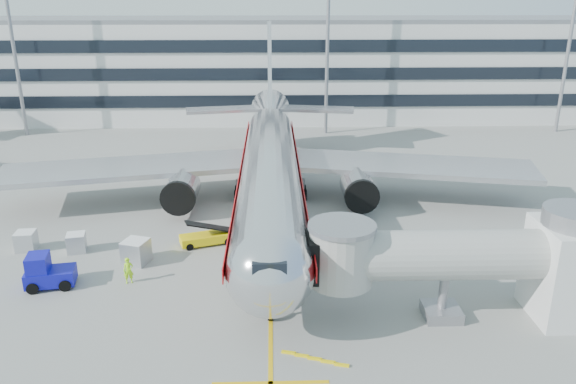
{
  "coord_description": "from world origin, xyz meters",
  "views": [
    {
      "loc": [
        0.19,
        -37.87,
        18.59
      ],
      "look_at": [
        1.42,
        4.25,
        4.0
      ],
      "focal_mm": 35.0,
      "sensor_mm": 36.0,
      "label": 1
    }
  ],
  "objects_px": {
    "cargo_container_right": "(76,243)",
    "ramp_worker": "(128,271)",
    "cargo_container_front": "(136,252)",
    "belt_loader": "(207,237)",
    "main_jet": "(270,163)",
    "baggage_tug": "(47,273)",
    "cargo_container_left": "(26,241)"
  },
  "relations": [
    {
      "from": "cargo_container_front",
      "to": "ramp_worker",
      "type": "height_order",
      "value": "ramp_worker"
    },
    {
      "from": "cargo_container_left",
      "to": "cargo_container_front",
      "type": "distance_m",
      "value": 9.4
    },
    {
      "from": "main_jet",
      "to": "cargo_container_right",
      "type": "bearing_deg",
      "value": -147.57
    },
    {
      "from": "belt_loader",
      "to": "cargo_container_right",
      "type": "height_order",
      "value": "belt_loader"
    },
    {
      "from": "main_jet",
      "to": "ramp_worker",
      "type": "xyz_separation_m",
      "value": [
        -9.74,
        -14.75,
        -3.3
      ]
    },
    {
      "from": "main_jet",
      "to": "baggage_tug",
      "type": "height_order",
      "value": "main_jet"
    },
    {
      "from": "cargo_container_front",
      "to": "cargo_container_right",
      "type": "bearing_deg",
      "value": 157.35
    },
    {
      "from": "main_jet",
      "to": "ramp_worker",
      "type": "relative_size",
      "value": 27.38
    },
    {
      "from": "main_jet",
      "to": "cargo_container_right",
      "type": "distance_m",
      "value": 18.1
    },
    {
      "from": "main_jet",
      "to": "ramp_worker",
      "type": "height_order",
      "value": "main_jet"
    },
    {
      "from": "cargo_container_left",
      "to": "cargo_container_front",
      "type": "height_order",
      "value": "cargo_container_front"
    },
    {
      "from": "main_jet",
      "to": "baggage_tug",
      "type": "relative_size",
      "value": 14.83
    },
    {
      "from": "main_jet",
      "to": "cargo_container_left",
      "type": "xyz_separation_m",
      "value": [
        -18.99,
        -9.13,
        -3.47
      ]
    },
    {
      "from": "cargo_container_right",
      "to": "cargo_container_front",
      "type": "distance_m",
      "value": 5.49
    },
    {
      "from": "ramp_worker",
      "to": "cargo_container_right",
      "type": "bearing_deg",
      "value": 118.45
    },
    {
      "from": "belt_loader",
      "to": "cargo_container_front",
      "type": "xyz_separation_m",
      "value": [
        -4.86,
        -3.19,
        0.3
      ]
    },
    {
      "from": "belt_loader",
      "to": "baggage_tug",
      "type": "relative_size",
      "value": 1.31
    },
    {
      "from": "ramp_worker",
      "to": "main_jet",
      "type": "bearing_deg",
      "value": 39.9
    },
    {
      "from": "ramp_worker",
      "to": "cargo_container_left",
      "type": "bearing_deg",
      "value": 132.04
    },
    {
      "from": "cargo_container_front",
      "to": "belt_loader",
      "type": "bearing_deg",
      "value": 33.28
    },
    {
      "from": "main_jet",
      "to": "cargo_container_left",
      "type": "distance_m",
      "value": 21.35
    },
    {
      "from": "cargo_container_left",
      "to": "ramp_worker",
      "type": "relative_size",
      "value": 0.83
    },
    {
      "from": "belt_loader",
      "to": "ramp_worker",
      "type": "height_order",
      "value": "belt_loader"
    },
    {
      "from": "baggage_tug",
      "to": "cargo_container_front",
      "type": "height_order",
      "value": "baggage_tug"
    },
    {
      "from": "ramp_worker",
      "to": "cargo_container_front",
      "type": "bearing_deg",
      "value": 76.74
    },
    {
      "from": "cargo_container_right",
      "to": "ramp_worker",
      "type": "xyz_separation_m",
      "value": [
        5.25,
        -5.23,
        0.2
      ]
    },
    {
      "from": "cargo_container_right",
      "to": "cargo_container_front",
      "type": "xyz_separation_m",
      "value": [
        5.06,
        -2.11,
        0.17
      ]
    },
    {
      "from": "baggage_tug",
      "to": "cargo_container_right",
      "type": "xyz_separation_m",
      "value": [
        0.13,
        5.6,
        -0.3
      ]
    },
    {
      "from": "main_jet",
      "to": "cargo_container_left",
      "type": "bearing_deg",
      "value": -154.32
    },
    {
      "from": "cargo_container_left",
      "to": "cargo_container_front",
      "type": "relative_size",
      "value": 0.72
    },
    {
      "from": "baggage_tug",
      "to": "cargo_container_left",
      "type": "bearing_deg",
      "value": 122.85
    },
    {
      "from": "cargo_container_left",
      "to": "cargo_container_right",
      "type": "distance_m",
      "value": 4.02
    }
  ]
}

